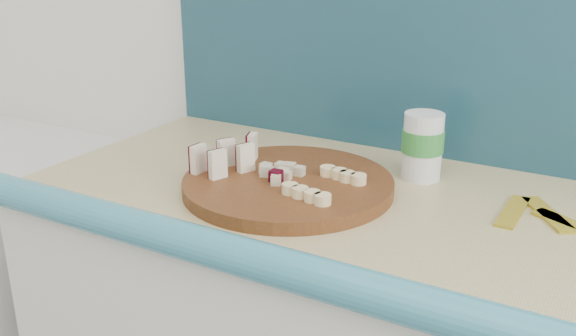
{
  "coord_description": "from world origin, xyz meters",
  "views": [
    {
      "loc": [
        0.03,
        0.51,
        1.35
      ],
      "look_at": [
        -0.52,
        1.46,
        0.95
      ],
      "focal_mm": 40.0,
      "sensor_mm": 36.0,
      "label": 1
    }
  ],
  "objects": [
    {
      "name": "porcelain_fixture",
      "position": [
        -1.45,
        1.5,
        0.4
      ],
      "size": [
        0.7,
        0.72,
        0.84
      ],
      "color": "white",
      "rests_on": "ground"
    },
    {
      "name": "cutting_board",
      "position": [
        -0.52,
        1.46,
        0.92
      ],
      "size": [
        0.44,
        0.44,
        0.02
      ],
      "primitive_type": "cylinder",
      "rotation": [
        0.0,
        0.0,
        -0.14
      ],
      "color": "#482A0F",
      "rests_on": "kitchen_counter"
    },
    {
      "name": "canister",
      "position": [
        -0.33,
        1.64,
        0.98
      ],
      "size": [
        0.08,
        0.08,
        0.13
      ],
      "rotation": [
        0.0,
        0.0,
        -0.41
      ],
      "color": "white",
      "rests_on": "kitchen_counter"
    },
    {
      "name": "banana_slices",
      "position": [
        -0.43,
        1.45,
        0.94
      ],
      "size": [
        0.11,
        0.15,
        0.02
      ],
      "color": "#FEE09B",
      "rests_on": "cutting_board"
    },
    {
      "name": "apple_chunks",
      "position": [
        -0.54,
        1.46,
        0.94
      ],
      "size": [
        0.06,
        0.06,
        0.02
      ],
      "color": "beige",
      "rests_on": "cutting_board"
    },
    {
      "name": "banana_peel",
      "position": [
        -0.08,
        1.56,
        0.91
      ],
      "size": [
        0.19,
        0.16,
        0.01
      ],
      "rotation": [
        0.0,
        0.0,
        0.42
      ],
      "color": "gold",
      "rests_on": "kitchen_counter"
    },
    {
      "name": "apple_wedges",
      "position": [
        -0.64,
        1.44,
        0.96
      ],
      "size": [
        0.1,
        0.15,
        0.05
      ],
      "color": "#FBEAC8",
      "rests_on": "cutting_board"
    }
  ]
}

